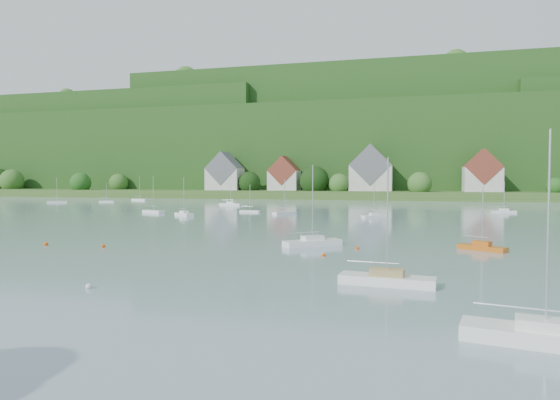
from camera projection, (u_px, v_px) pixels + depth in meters
name	position (u px, v px, depth m)	size (l,w,h in m)	color
far_shore_strip	(361.00, 194.00, 203.34)	(600.00, 60.00, 3.00)	#345821
forested_ridge	(374.00, 151.00, 268.61)	(620.00, 181.22, 69.89)	#1F4516
village_building_0	(225.00, 174.00, 204.33)	(14.00, 10.40, 16.00)	#BCB6AC
village_building_1	(284.00, 176.00, 199.98)	(12.00, 9.36, 14.00)	#BCB6AC
village_building_2	(371.00, 172.00, 190.10)	(16.00, 11.44, 18.00)	#BCB6AC
village_building_3	(482.00, 174.00, 178.10)	(13.00, 10.40, 15.50)	#BCB6AC
near_sailboat_2	(387.00, 279.00, 34.78)	(6.85, 2.53, 9.04)	white
near_sailboat_3	(312.00, 242.00, 55.16)	(6.40, 5.76, 9.11)	white
near_sailboat_4	(546.00, 335.00, 22.11)	(7.47, 3.36, 9.74)	white
near_sailboat_5	(482.00, 247.00, 51.74)	(4.96, 3.91, 6.76)	#C45F15
mooring_buoy_0	(103.00, 247.00, 54.03)	(0.47, 0.47, 0.47)	#E24E06
mooring_buoy_1	(89.00, 288.00, 33.80)	(0.44, 0.44, 0.44)	silver
mooring_buoy_2	(357.00, 249.00, 52.71)	(0.40, 0.40, 0.40)	#E24E06
mooring_buoy_3	(324.00, 256.00, 47.84)	(0.39, 0.39, 0.39)	#E24E06
mooring_buoy_5	(46.00, 245.00, 55.74)	(0.48, 0.48, 0.48)	#E24E06
far_sailboat_cluster	(400.00, 209.00, 115.71)	(198.25, 73.87, 8.71)	white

